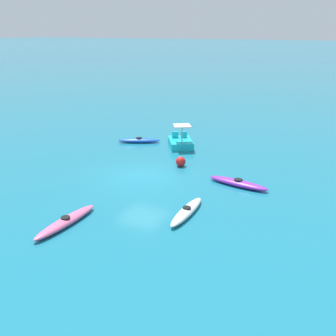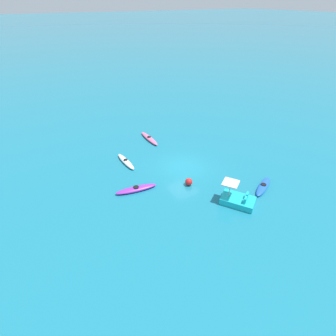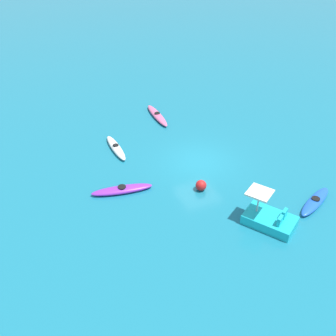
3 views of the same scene
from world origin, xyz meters
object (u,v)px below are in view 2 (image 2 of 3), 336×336
object	(u,v)px
kayak_purple	(136,189)
pedal_boat_cyan	(238,200)
kayak_pink	(149,138)
kayak_white	(126,161)
buoy_red	(189,182)
kayak_blue	(263,186)

from	to	relation	value
kayak_purple	pedal_boat_cyan	world-z (taller)	pedal_boat_cyan
kayak_pink	pedal_boat_cyan	size ratio (longest dim) A/B	1.27
kayak_white	pedal_boat_cyan	bearing A→B (deg)	-152.72
buoy_red	pedal_boat_cyan	bearing A→B (deg)	-154.06
kayak_white	kayak_blue	bearing A→B (deg)	-138.73
pedal_boat_cyan	kayak_white	bearing A→B (deg)	27.28
kayak_pink	pedal_boat_cyan	xyz separation A→B (m)	(-12.70, -0.87, 0.17)
kayak_white	kayak_pink	bearing A→B (deg)	-51.63
kayak_white	kayak_purple	size ratio (longest dim) A/B	0.95
kayak_blue	kayak_white	world-z (taller)	same
kayak_pink	kayak_blue	bearing A→B (deg)	-162.12
kayak_pink	buoy_red	size ratio (longest dim) A/B	6.03
kayak_white	pedal_boat_cyan	xyz separation A→B (m)	(-9.51, -4.90, 0.17)
kayak_pink	kayak_blue	distance (m)	12.94
kayak_blue	kayak_white	distance (m)	12.14
kayak_pink	kayak_blue	world-z (taller)	same
kayak_purple	buoy_red	distance (m)	4.27
kayak_purple	pedal_boat_cyan	xyz separation A→B (m)	(-5.19, -5.83, 0.17)
kayak_pink	kayak_blue	xyz separation A→B (m)	(-12.31, -3.97, 0.00)
kayak_pink	buoy_red	distance (m)	9.01
pedal_boat_cyan	buoy_red	distance (m)	4.15
kayak_purple	kayak_white	bearing A→B (deg)	-12.08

